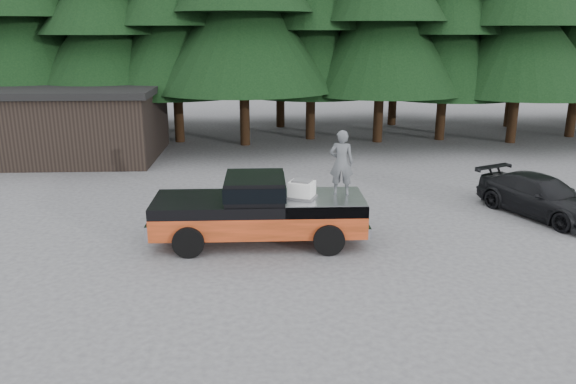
{
  "coord_description": "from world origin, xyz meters",
  "views": [
    {
      "loc": [
        -0.05,
        -14.2,
        5.8
      ],
      "look_at": [
        0.58,
        0.0,
        1.65
      ],
      "focal_mm": 35.0,
      "sensor_mm": 36.0,
      "label": 1
    }
  ],
  "objects_px": {
    "pickup_truck": "(259,220)",
    "air_compressor": "(302,190)",
    "man_on_bed": "(341,163)",
    "parked_car": "(541,197)",
    "utility_building": "(70,122)"
  },
  "relations": [
    {
      "from": "man_on_bed",
      "to": "parked_car",
      "type": "height_order",
      "value": "man_on_bed"
    },
    {
      "from": "man_on_bed",
      "to": "parked_car",
      "type": "xyz_separation_m",
      "value": [
        6.72,
        1.79,
        -1.61
      ]
    },
    {
      "from": "man_on_bed",
      "to": "utility_building",
      "type": "xyz_separation_m",
      "value": [
        -11.09,
        11.21,
        -0.58
      ]
    },
    {
      "from": "pickup_truck",
      "to": "man_on_bed",
      "type": "xyz_separation_m",
      "value": [
        2.29,
        0.16,
        1.58
      ]
    },
    {
      "from": "utility_building",
      "to": "parked_car",
      "type": "bearing_deg",
      "value": -27.86
    },
    {
      "from": "air_compressor",
      "to": "parked_car",
      "type": "relative_size",
      "value": 0.15
    },
    {
      "from": "pickup_truck",
      "to": "air_compressor",
      "type": "height_order",
      "value": "air_compressor"
    },
    {
      "from": "air_compressor",
      "to": "utility_building",
      "type": "bearing_deg",
      "value": 153.23
    },
    {
      "from": "pickup_truck",
      "to": "utility_building",
      "type": "bearing_deg",
      "value": 127.74
    },
    {
      "from": "air_compressor",
      "to": "parked_car",
      "type": "bearing_deg",
      "value": 37.3
    },
    {
      "from": "parked_car",
      "to": "pickup_truck",
      "type": "bearing_deg",
      "value": 166.89
    },
    {
      "from": "pickup_truck",
      "to": "man_on_bed",
      "type": "bearing_deg",
      "value": 3.91
    },
    {
      "from": "pickup_truck",
      "to": "air_compressor",
      "type": "distance_m",
      "value": 1.48
    },
    {
      "from": "air_compressor",
      "to": "utility_building",
      "type": "relative_size",
      "value": 0.08
    },
    {
      "from": "pickup_truck",
      "to": "air_compressor",
      "type": "relative_size",
      "value": 9.22
    }
  ]
}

